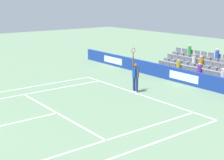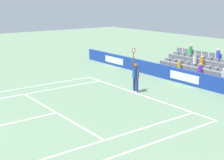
{
  "view_description": "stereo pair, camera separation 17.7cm",
  "coord_description": "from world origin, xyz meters",
  "views": [
    {
      "loc": [
        -13.99,
        0.86,
        5.56
      ],
      "look_at": [
        0.25,
        -10.07,
        1.1
      ],
      "focal_mm": 52.6,
      "sensor_mm": 36.0,
      "label": 1
    },
    {
      "loc": [
        -14.1,
        0.72,
        5.56
      ],
      "look_at": [
        0.25,
        -10.07,
        1.1
      ],
      "focal_mm": 52.6,
      "sensor_mm": 36.0,
      "label": 2
    }
  ],
  "objects": [
    {
      "name": "line_service",
      "position": [
        0.0,
        -6.4,
        0.0
      ],
      "size": [
        8.23,
        0.1,
        0.01
      ],
      "primitive_type": "cube",
      "color": "white",
      "rests_on": "ground"
    },
    {
      "name": "line_singles_sideline_left",
      "position": [
        4.12,
        -5.95,
        0.0
      ],
      "size": [
        0.1,
        11.89,
        0.01
      ],
      "primitive_type": "cube",
      "color": "white",
      "rests_on": "ground"
    },
    {
      "name": "line_centre_mark",
      "position": [
        0.0,
        -11.79,
        0.0
      ],
      "size": [
        0.1,
        0.2,
        0.01
      ],
      "primitive_type": "cube",
      "color": "white",
      "rests_on": "ground"
    },
    {
      "name": "line_doubles_sideline_left",
      "position": [
        5.49,
        -5.95,
        0.0
      ],
      "size": [
        0.1,
        11.89,
        0.01
      ],
      "primitive_type": "cube",
      "color": "white",
      "rests_on": "ground"
    },
    {
      "name": "sponsor_barrier",
      "position": [
        0.0,
        -15.99,
        0.48
      ],
      "size": [
        23.19,
        0.22,
        0.97
      ],
      "color": "#193899",
      "rests_on": "ground"
    },
    {
      "name": "line_baseline",
      "position": [
        0.0,
        -11.89,
        0.0
      ],
      "size": [
        10.97,
        0.1,
        0.01
      ],
      "primitive_type": "cube",
      "color": "white",
      "rests_on": "ground"
    },
    {
      "name": "line_singles_sideline_right",
      "position": [
        -4.12,
        -5.95,
        0.0
      ],
      "size": [
        0.1,
        11.89,
        0.01
      ],
      "primitive_type": "cube",
      "color": "white",
      "rests_on": "ground"
    },
    {
      "name": "line_doubles_sideline_right",
      "position": [
        -5.49,
        -5.95,
        0.0
      ],
      "size": [
        0.1,
        11.89,
        0.01
      ],
      "primitive_type": "cube",
      "color": "white",
      "rests_on": "ground"
    },
    {
      "name": "stadium_stand",
      "position": [
        -0.02,
        -18.3,
        0.55
      ],
      "size": [
        7.44,
        2.85,
        2.19
      ],
      "color": "gray",
      "rests_on": "ground"
    },
    {
      "name": "tennis_player",
      "position": [
        0.52,
        -12.06,
        0.99
      ],
      "size": [
        0.53,
        0.38,
        2.85
      ],
      "color": "navy",
      "rests_on": "ground"
    }
  ]
}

